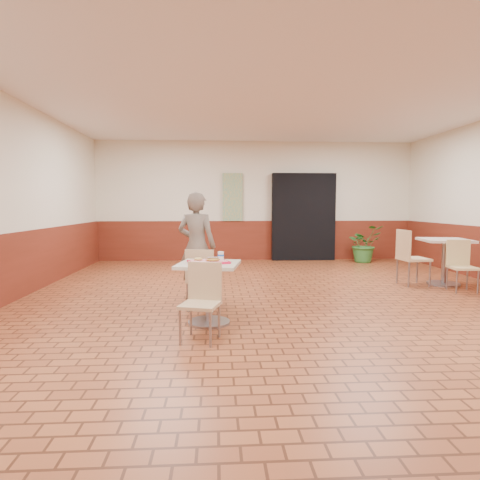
{
  "coord_description": "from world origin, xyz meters",
  "views": [
    {
      "loc": [
        -1.01,
        -5.19,
        1.4
      ],
      "look_at": [
        -0.7,
        -0.01,
        0.95
      ],
      "focal_mm": 30.0,
      "sensor_mm": 36.0,
      "label": 1
    }
  ],
  "objects": [
    {
      "name": "paper_cup",
      "position": [
        -0.96,
        -0.42,
        0.8
      ],
      "size": [
        0.07,
        0.07,
        0.09
      ],
      "rotation": [
        0.0,
        0.0,
        0.37
      ],
      "color": "silver",
      "rests_on": "serving_tray"
    },
    {
      "name": "chair_main_front",
      "position": [
        -1.16,
        -1.07,
        0.45
      ],
      "size": [
        0.46,
        0.46,
        0.8
      ],
      "rotation": [
        0.0,
        0.0,
        -0.28
      ],
      "color": "tan",
      "rests_on": "ground"
    },
    {
      "name": "chair_second_front",
      "position": [
        2.98,
        1.06,
        0.46
      ],
      "size": [
        0.42,
        0.42,
        0.83
      ],
      "rotation": [
        0.0,
        0.0,
        -0.1
      ],
      "color": "#EAD18C",
      "rests_on": "ground"
    },
    {
      "name": "room_shell",
      "position": [
        0.0,
        0.0,
        1.5
      ],
      "size": [
        8.01,
        10.01,
        3.01
      ],
      "color": "brown",
      "rests_on": "ground"
    },
    {
      "name": "chair_second_left",
      "position": [
        2.36,
        1.57,
        0.54
      ],
      "size": [
        0.48,
        0.48,
        0.97
      ],
      "rotation": [
        0.0,
        0.0,
        1.65
      ],
      "color": "#DDBB84",
      "rests_on": "ground"
    },
    {
      "name": "serving_tray",
      "position": [
        -1.1,
        -0.51,
        0.74
      ],
      "size": [
        0.44,
        0.34,
        0.03
      ],
      "rotation": [
        0.0,
        0.0,
        0.34
      ],
      "color": "red",
      "rests_on": "main_table"
    },
    {
      "name": "potted_plant",
      "position": [
        2.61,
        4.4,
        0.46
      ],
      "size": [
        0.99,
        0.92,
        0.91
      ],
      "primitive_type": "imported",
      "rotation": [
        0.0,
        0.0,
        0.29
      ],
      "color": "#32742E",
      "rests_on": "ground"
    },
    {
      "name": "main_table",
      "position": [
        -1.1,
        -0.51,
        0.49
      ],
      "size": [
        0.69,
        0.69,
        0.73
      ],
      "rotation": [
        0.0,
        0.0,
        -0.18
      ],
      "color": "beige",
      "rests_on": "ground"
    },
    {
      "name": "corridor_doorway",
      "position": [
        1.2,
        4.88,
        1.1
      ],
      "size": [
        1.6,
        0.22,
        2.2
      ],
      "primitive_type": "cube",
      "color": "black",
      "rests_on": "ground"
    },
    {
      "name": "second_table",
      "position": [
        3.0,
        1.58,
        0.55
      ],
      "size": [
        0.77,
        0.77,
        0.81
      ],
      "rotation": [
        0.0,
        0.0,
        -0.15
      ],
      "color": "beige",
      "rests_on": "ground"
    },
    {
      "name": "promo_poster",
      "position": [
        -0.6,
        4.94,
        1.6
      ],
      "size": [
        0.5,
        0.03,
        1.2
      ],
      "primitive_type": "cube",
      "color": "gray",
      "rests_on": "wainscot_band"
    },
    {
      "name": "chair_main_back",
      "position": [
        -1.21,
        0.08,
        0.46
      ],
      "size": [
        0.46,
        0.46,
        0.83
      ],
      "rotation": [
        0.0,
        0.0,
        2.91
      ],
      "color": "tan",
      "rests_on": "ground"
    },
    {
      "name": "ring_donut",
      "position": [
        -1.22,
        -0.48,
        0.77
      ],
      "size": [
        0.13,
        0.13,
        0.03
      ],
      "primitive_type": "torus",
      "rotation": [
        0.0,
        0.0,
        -0.42
      ],
      "color": "gold",
      "rests_on": "serving_tray"
    },
    {
      "name": "long_john_donut",
      "position": [
        -1.05,
        -0.58,
        0.78
      ],
      "size": [
        0.17,
        0.08,
        0.05
      ],
      "rotation": [
        0.0,
        0.0,
        -0.01
      ],
      "color": "#B78E35",
      "rests_on": "serving_tray"
    },
    {
      "name": "wainscot_band",
      "position": [
        0.0,
        0.0,
        0.5
      ],
      "size": [
        8.0,
        10.0,
        1.0
      ],
      "color": "#602012",
      "rests_on": "ground"
    },
    {
      "name": "customer",
      "position": [
        -1.3,
        0.7,
        0.8
      ],
      "size": [
        0.68,
        0.55,
        1.59
      ],
      "primitive_type": "imported",
      "rotation": [
        0.0,
        0.0,
        2.8
      ],
      "color": "#6C6153",
      "rests_on": "ground"
    }
  ]
}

